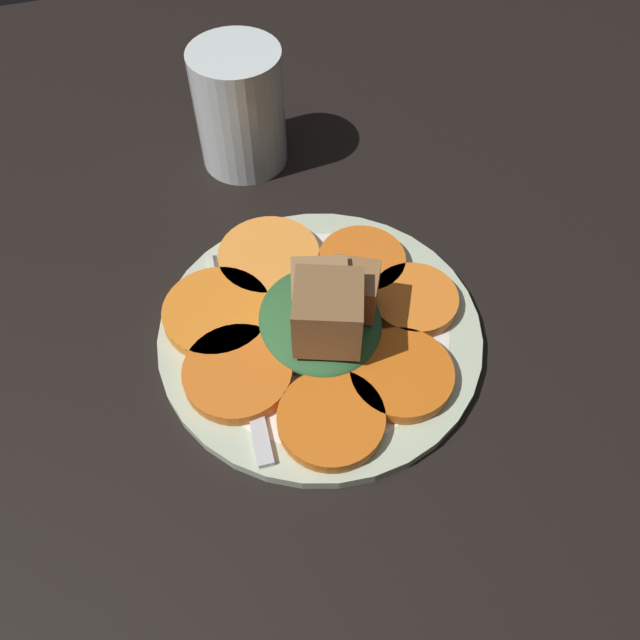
# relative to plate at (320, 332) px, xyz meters

# --- Properties ---
(table_slab) EXTENTS (1.20, 1.20, 0.02)m
(table_slab) POSITION_rel_plate_xyz_m (0.00, 0.00, -0.02)
(table_slab) COLOR black
(table_slab) RESTS_ON ground
(plate) EXTENTS (0.25, 0.25, 0.01)m
(plate) POSITION_rel_plate_xyz_m (0.00, 0.00, 0.00)
(plate) COLOR beige
(plate) RESTS_ON table_slab
(carrot_slice_0) EXTENTS (0.08, 0.08, 0.01)m
(carrot_slice_0) POSITION_rel_plate_xyz_m (0.02, -0.07, 0.01)
(carrot_slice_0) COLOR orange
(carrot_slice_0) RESTS_ON plate
(carrot_slice_1) EXTENTS (0.08, 0.08, 0.01)m
(carrot_slice_1) POSITION_rel_plate_xyz_m (0.08, -0.02, 0.01)
(carrot_slice_1) COLOR orange
(carrot_slice_1) RESTS_ON plate
(carrot_slice_2) EXTENTS (0.08, 0.08, 0.01)m
(carrot_slice_2) POSITION_rel_plate_xyz_m (0.06, 0.04, 0.01)
(carrot_slice_2) COLOR orange
(carrot_slice_2) RESTS_ON plate
(carrot_slice_3) EXTENTS (0.07, 0.07, 0.01)m
(carrot_slice_3) POSITION_rel_plate_xyz_m (-0.00, 0.08, 0.01)
(carrot_slice_3) COLOR orange
(carrot_slice_3) RESTS_ON plate
(carrot_slice_4) EXTENTS (0.07, 0.07, 0.01)m
(carrot_slice_4) POSITION_rel_plate_xyz_m (-0.05, 0.05, 0.01)
(carrot_slice_4) COLOR orange
(carrot_slice_4) RESTS_ON plate
(carrot_slice_5) EXTENTS (0.08, 0.08, 0.01)m
(carrot_slice_5) POSITION_rel_plate_xyz_m (-0.08, -0.02, 0.01)
(carrot_slice_5) COLOR #F99439
(carrot_slice_5) RESTS_ON plate
(carrot_slice_6) EXTENTS (0.08, 0.08, 0.01)m
(carrot_slice_6) POSITION_rel_plate_xyz_m (-0.03, -0.07, 0.01)
(carrot_slice_6) COLOR orange
(carrot_slice_6) RESTS_ON plate
(center_pile) EXTENTS (0.10, 0.10, 0.07)m
(center_pile) POSITION_rel_plate_xyz_m (0.01, 0.00, 0.03)
(center_pile) COLOR #2D6033
(center_pile) RESTS_ON plate
(fork) EXTENTS (0.20, 0.03, 0.00)m
(fork) POSITION_rel_plate_xyz_m (-0.00, -0.06, 0.01)
(fork) COLOR silver
(fork) RESTS_ON plate
(water_glass) EXTENTS (0.08, 0.08, 0.11)m
(water_glass) POSITION_rel_plate_xyz_m (-0.23, -0.01, 0.05)
(water_glass) COLOR silver
(water_glass) RESTS_ON table_slab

